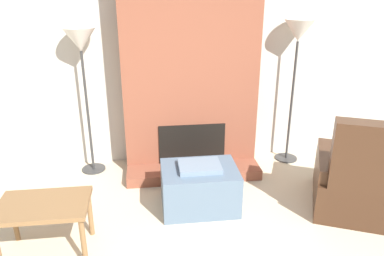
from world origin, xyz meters
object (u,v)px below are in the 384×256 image
(floor_lamp_right, at_px, (298,39))
(ottoman, at_px, (199,187))
(side_table, at_px, (44,210))
(armchair, at_px, (357,184))
(floor_lamp_left, at_px, (81,48))

(floor_lamp_right, bearing_deg, ottoman, -143.14)
(side_table, bearing_deg, armchair, 5.75)
(ottoman, height_order, side_table, same)
(ottoman, distance_m, floor_lamp_left, 2.00)
(side_table, distance_m, floor_lamp_right, 3.28)
(side_table, xyz_separation_m, floor_lamp_right, (2.68, 1.51, 1.13))
(floor_lamp_left, bearing_deg, floor_lamp_right, -0.00)
(ottoman, relative_size, side_table, 1.03)
(ottoman, xyz_separation_m, floor_lamp_left, (-1.19, 0.97, 1.27))
(ottoman, relative_size, floor_lamp_right, 0.43)
(ottoman, height_order, floor_lamp_right, floor_lamp_right)
(ottoman, bearing_deg, floor_lamp_left, 140.73)
(armchair, distance_m, floor_lamp_left, 3.24)
(armchair, bearing_deg, floor_lamp_left, 0.03)
(armchair, xyz_separation_m, side_table, (-2.94, -0.30, 0.13))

